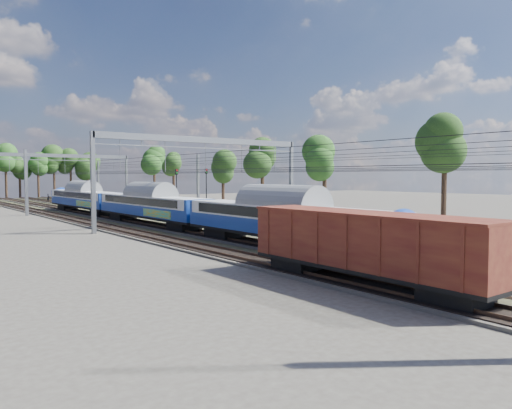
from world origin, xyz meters
TOP-DOWN VIEW (x-y plane):
  - ground at (0.00, 0.00)m, footprint 220.00×220.00m
  - track_bed at (-0.00, 45.00)m, footprint 21.00×130.00m
  - platform at (12.00, 20.00)m, footprint 3.00×70.00m
  - catenary at (0.33, 52.69)m, footprint 25.65×130.00m
  - tree_belt at (6.03, 95.80)m, footprint 40.31×101.60m
  - emu_train at (-4.50, 33.05)m, footprint 2.96×62.63m
  - freight_boxcar at (-9.00, 1.41)m, footprint 2.65×12.77m
  - worker at (0.46, 91.26)m, footprint 0.49×0.64m
  - signal_near at (4.54, 44.75)m, footprint 0.42×0.38m
  - signal_far at (12.32, 50.07)m, footprint 0.44×0.41m

SIDE VIEW (x-z plane):
  - ground at x=0.00m, z-range 0.00..0.00m
  - track_bed at x=0.00m, z-range -0.07..0.27m
  - platform at x=12.00m, z-range 0.00..0.30m
  - worker at x=0.46m, z-range 0.00..1.57m
  - freight_boxcar at x=-9.00m, z-range 0.36..3.66m
  - emu_train at x=-4.50m, z-range 0.38..4.71m
  - signal_near at x=4.54m, z-range 0.80..6.79m
  - signal_far at x=12.32m, z-range 0.82..7.01m
  - catenary at x=0.33m, z-range 1.90..10.90m
  - tree_belt at x=6.03m, z-range 2.32..14.50m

